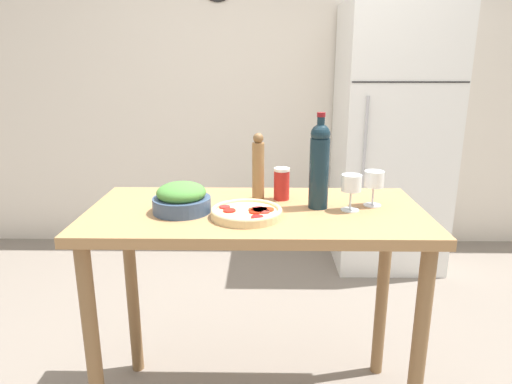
{
  "coord_description": "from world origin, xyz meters",
  "views": [
    {
      "loc": [
        0.03,
        -1.68,
        1.47
      ],
      "look_at": [
        0.0,
        0.03,
        0.98
      ],
      "focal_mm": 32.0,
      "sensor_mm": 36.0,
      "label": 1
    }
  ],
  "objects_px": {
    "pepper_mill": "(258,168)",
    "refrigerator": "(391,139)",
    "salt_canister": "(282,184)",
    "wine_bottle": "(319,164)",
    "homemade_pizza": "(247,212)",
    "wine_glass_near": "(351,185)",
    "salad_bowl": "(182,199)",
    "wine_glass_far": "(374,181)"
  },
  "relations": [
    {
      "from": "wine_glass_far",
      "to": "pepper_mill",
      "type": "xyz_separation_m",
      "value": [
        -0.45,
        0.09,
        0.03
      ]
    },
    {
      "from": "wine_glass_near",
      "to": "wine_bottle",
      "type": "bearing_deg",
      "value": 163.53
    },
    {
      "from": "pepper_mill",
      "to": "salt_canister",
      "type": "xyz_separation_m",
      "value": [
        0.1,
        -0.0,
        -0.07
      ]
    },
    {
      "from": "wine_glass_far",
      "to": "salt_canister",
      "type": "xyz_separation_m",
      "value": [
        -0.36,
        0.08,
        -0.03
      ]
    },
    {
      "from": "wine_glass_near",
      "to": "salt_canister",
      "type": "bearing_deg",
      "value": 150.56
    },
    {
      "from": "pepper_mill",
      "to": "wine_glass_near",
      "type": "bearing_deg",
      "value": -22.59
    },
    {
      "from": "homemade_pizza",
      "to": "salt_canister",
      "type": "height_order",
      "value": "salt_canister"
    },
    {
      "from": "wine_glass_near",
      "to": "salad_bowl",
      "type": "height_order",
      "value": "wine_glass_near"
    },
    {
      "from": "wine_bottle",
      "to": "wine_glass_near",
      "type": "xyz_separation_m",
      "value": [
        0.12,
        -0.04,
        -0.07
      ]
    },
    {
      "from": "pepper_mill",
      "to": "wine_glass_far",
      "type": "bearing_deg",
      "value": -10.63
    },
    {
      "from": "wine_glass_far",
      "to": "refrigerator",
      "type": "bearing_deg",
      "value": 72.52
    },
    {
      "from": "wine_glass_near",
      "to": "wine_glass_far",
      "type": "relative_size",
      "value": 1.0
    },
    {
      "from": "wine_glass_far",
      "to": "salt_canister",
      "type": "distance_m",
      "value": 0.37
    },
    {
      "from": "pepper_mill",
      "to": "refrigerator",
      "type": "bearing_deg",
      "value": 57.33
    },
    {
      "from": "refrigerator",
      "to": "salt_canister",
      "type": "bearing_deg",
      "value": -119.89
    },
    {
      "from": "wine_glass_near",
      "to": "salad_bowl",
      "type": "bearing_deg",
      "value": -177.69
    },
    {
      "from": "refrigerator",
      "to": "wine_glass_far",
      "type": "height_order",
      "value": "refrigerator"
    },
    {
      "from": "refrigerator",
      "to": "pepper_mill",
      "type": "bearing_deg",
      "value": -122.67
    },
    {
      "from": "wine_glass_near",
      "to": "salt_canister",
      "type": "relative_size",
      "value": 1.06
    },
    {
      "from": "wine_glass_far",
      "to": "homemade_pizza",
      "type": "bearing_deg",
      "value": -163.57
    },
    {
      "from": "refrigerator",
      "to": "salt_canister",
      "type": "xyz_separation_m",
      "value": [
        -0.85,
        -1.48,
        0.05
      ]
    },
    {
      "from": "wine_glass_near",
      "to": "salt_canister",
      "type": "height_order",
      "value": "wine_glass_near"
    },
    {
      "from": "salt_canister",
      "to": "refrigerator",
      "type": "bearing_deg",
      "value": 60.11
    },
    {
      "from": "wine_glass_far",
      "to": "salad_bowl",
      "type": "xyz_separation_m",
      "value": [
        -0.74,
        -0.09,
        -0.05
      ]
    },
    {
      "from": "refrigerator",
      "to": "salt_canister",
      "type": "distance_m",
      "value": 1.71
    },
    {
      "from": "salad_bowl",
      "to": "wine_glass_near",
      "type": "bearing_deg",
      "value": 2.31
    },
    {
      "from": "refrigerator",
      "to": "wine_glass_near",
      "type": "distance_m",
      "value": 1.73
    },
    {
      "from": "pepper_mill",
      "to": "salad_bowl",
      "type": "relative_size",
      "value": 1.26
    },
    {
      "from": "wine_bottle",
      "to": "wine_glass_near",
      "type": "distance_m",
      "value": 0.14
    },
    {
      "from": "wine_bottle",
      "to": "wine_glass_far",
      "type": "xyz_separation_m",
      "value": [
        0.22,
        0.03,
        -0.07
      ]
    },
    {
      "from": "pepper_mill",
      "to": "wine_bottle",
      "type": "bearing_deg",
      "value": -25.52
    },
    {
      "from": "homemade_pizza",
      "to": "salt_canister",
      "type": "relative_size",
      "value": 1.99
    },
    {
      "from": "wine_glass_near",
      "to": "wine_glass_far",
      "type": "xyz_separation_m",
      "value": [
        0.1,
        0.06,
        0.0
      ]
    },
    {
      "from": "wine_glass_near",
      "to": "homemade_pizza",
      "type": "distance_m",
      "value": 0.41
    },
    {
      "from": "wine_glass_near",
      "to": "wine_glass_far",
      "type": "height_order",
      "value": "same"
    },
    {
      "from": "homemade_pizza",
      "to": "refrigerator",
      "type": "bearing_deg",
      "value": 59.99
    },
    {
      "from": "wine_glass_far",
      "to": "salt_canister",
      "type": "height_order",
      "value": "wine_glass_far"
    },
    {
      "from": "refrigerator",
      "to": "wine_bottle",
      "type": "distance_m",
      "value": 1.75
    },
    {
      "from": "refrigerator",
      "to": "salad_bowl",
      "type": "distance_m",
      "value": 2.06
    },
    {
      "from": "salad_bowl",
      "to": "homemade_pizza",
      "type": "xyz_separation_m",
      "value": [
        0.25,
        -0.06,
        -0.03
      ]
    },
    {
      "from": "wine_bottle",
      "to": "homemade_pizza",
      "type": "relative_size",
      "value": 1.4
    },
    {
      "from": "wine_glass_far",
      "to": "wine_bottle",
      "type": "bearing_deg",
      "value": -173.04
    }
  ]
}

